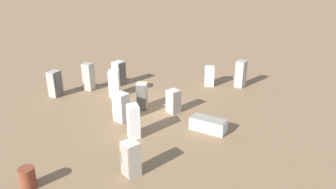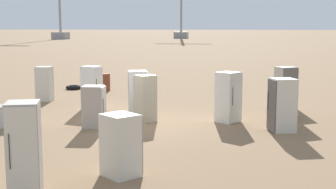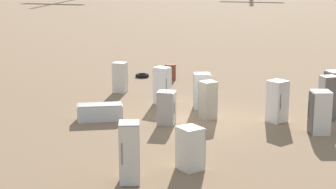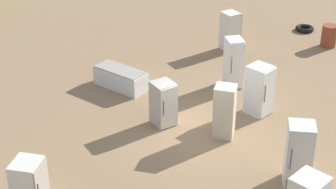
{
  "view_description": "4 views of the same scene",
  "coord_description": "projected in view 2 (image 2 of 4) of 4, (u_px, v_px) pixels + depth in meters",
  "views": [
    {
      "loc": [
        -15.69,
        9.25,
        8.44
      ],
      "look_at": [
        -0.93,
        -0.77,
        1.11
      ],
      "focal_mm": 35.0,
      "sensor_mm": 36.0,
      "label": 1
    },
    {
      "loc": [
        3.97,
        -15.6,
        3.35
      ],
      "look_at": [
        0.95,
        1.09,
        0.88
      ],
      "focal_mm": 50.0,
      "sensor_mm": 36.0,
      "label": 2
    },
    {
      "loc": [
        5.51,
        -22.47,
        6.55
      ],
      "look_at": [
        -1.43,
        0.04,
        1.03
      ],
      "focal_mm": 60.0,
      "sensor_mm": 36.0,
      "label": 3
    },
    {
      "loc": [
        12.43,
        -7.71,
        9.02
      ],
      "look_at": [
        -0.04,
        -1.41,
        1.66
      ],
      "focal_mm": 60.0,
      "sensor_mm": 36.0,
      "label": 4
    }
  ],
  "objects": [
    {
      "name": "ground_plane",
      "position": [
        136.0,
        123.0,
        16.37
      ],
      "size": [
        1000.0,
        1000.0,
        0.0
      ],
      "primitive_type": "plane",
      "color": "#846647"
    },
    {
      "name": "discarded_fridge_11",
      "position": [
        138.0,
        92.0,
        18.33
      ],
      "size": [
        0.92,
        0.86,
        1.64
      ],
      "rotation": [
        0.0,
        0.0,
        5.04
      ],
      "color": "silver",
      "rests_on": "ground_plane"
    },
    {
      "name": "discarded_fridge_8",
      "position": [
        282.0,
        105.0,
        14.94
      ],
      "size": [
        0.93,
        0.92,
        1.72
      ],
      "rotation": [
        0.0,
        0.0,
        1.9
      ],
      "color": "beige",
      "rests_on": "ground_plane"
    },
    {
      "name": "discarded_fridge_9",
      "position": [
        286.0,
        93.0,
        17.03
      ],
      "size": [
        0.85,
        0.83,
        1.9
      ],
      "rotation": [
        0.0,
        0.0,
        3.69
      ],
      "color": "#A89E93",
      "rests_on": "ground_plane"
    },
    {
      "name": "discarded_fridge_5",
      "position": [
        145.0,
        98.0,
        16.52
      ],
      "size": [
        0.85,
        0.85,
        1.66
      ],
      "rotation": [
        0.0,
        0.0,
        0.83
      ],
      "color": "#B2A88E",
      "rests_on": "ground_plane"
    },
    {
      "name": "discarded_fridge_0",
      "position": [
        24.0,
        151.0,
        9.06
      ],
      "size": [
        0.81,
        0.88,
        1.92
      ],
      "rotation": [
        0.0,
        0.0,
        3.49
      ],
      "color": "#A89E93",
      "rests_on": "ground_plane"
    },
    {
      "name": "power_pylon_0",
      "position": [
        181.0,
        4.0,
        132.18
      ],
      "size": [
        10.93,
        3.75,
        31.23
      ],
      "color": "gray",
      "rests_on": "ground_plane"
    },
    {
      "name": "discarded_fridge_2",
      "position": [
        286.0,
        88.0,
        19.24
      ],
      "size": [
        0.93,
        0.97,
        1.71
      ],
      "rotation": [
        0.0,
        0.0,
        2.12
      ],
      "color": "#A89E93",
      "rests_on": "ground_plane"
    },
    {
      "name": "discarded_fridge_1",
      "position": [
        94.0,
        107.0,
        15.52
      ],
      "size": [
        0.78,
        0.7,
        1.41
      ],
      "rotation": [
        0.0,
        0.0,
        4.81
      ],
      "color": "#A89E93",
      "rests_on": "ground_plane"
    },
    {
      "name": "discarded_fridge_4",
      "position": [
        121.0,
        145.0,
        10.48
      ],
      "size": [
        1.01,
        1.0,
        1.42
      ],
      "rotation": [
        0.0,
        0.0,
        5.6
      ],
      "color": "beige",
      "rests_on": "ground_plane"
    },
    {
      "name": "discarded_fridge_7",
      "position": [
        10.0,
        116.0,
        15.86
      ],
      "size": [
        2.07,
        1.54,
        0.71
      ],
      "rotation": [
        0.0,
        0.0,
        5.16
      ],
      "color": "silver",
      "rests_on": "ground_plane"
    },
    {
      "name": "power_pylon_1",
      "position": [
        60.0,
        2.0,
        124.06
      ],
      "size": [
        11.08,
        3.8,
        31.67
      ],
      "color": "gray",
      "rests_on": "ground_plane"
    },
    {
      "name": "discarded_fridge_10",
      "position": [
        228.0,
        97.0,
        16.44
      ],
      "size": [
        0.97,
        0.95,
        1.77
      ],
      "rotation": [
        0.0,
        0.0,
        4.11
      ],
      "color": "silver",
      "rests_on": "ground_plane"
    },
    {
      "name": "scrap_tire",
      "position": [
        73.0,
        87.0,
        25.22
      ],
      "size": [
        0.81,
        0.81,
        0.19
      ],
      "color": "black",
      "rests_on": "ground_plane"
    },
    {
      "name": "discarded_fridge_3",
      "position": [
        45.0,
        84.0,
        21.13
      ],
      "size": [
        0.71,
        0.68,
        1.57
      ],
      "rotation": [
        0.0,
        0.0,
        0.07
      ],
      "color": "beige",
      "rests_on": "ground_plane"
    },
    {
      "name": "rusty_barrel",
      "position": [
        104.0,
        82.0,
        24.58
      ],
      "size": [
        0.62,
        0.62,
        0.91
      ],
      "color": "brown",
      "rests_on": "ground_plane"
    },
    {
      "name": "discarded_fridge_6",
      "position": [
        92.0,
        88.0,
        18.99
      ],
      "size": [
        0.84,
        0.72,
        1.76
      ],
      "rotation": [
        0.0,
        0.0,
        4.44
      ],
      "color": "white",
      "rests_on": "ground_plane"
    }
  ]
}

